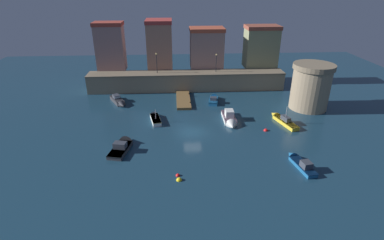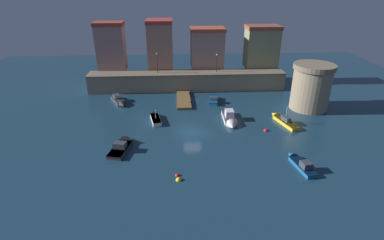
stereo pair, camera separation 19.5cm
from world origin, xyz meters
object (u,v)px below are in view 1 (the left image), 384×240
at_px(fortress_tower, 311,86).
at_px(moored_boat_2, 118,101).
at_px(moored_boat_3, 282,120).
at_px(mooring_buoy_2, 178,176).
at_px(mooring_buoy_1, 266,131).
at_px(moored_boat_4, 300,162).
at_px(mooring_buoy_0, 179,180).
at_px(moored_boat_1, 214,99).
at_px(moored_boat_6, 155,118).
at_px(quay_lamp_0, 157,60).
at_px(moored_boat_0, 230,119).
at_px(moored_boat_5, 123,145).
at_px(quay_lamp_1, 216,60).

distance_m(fortress_tower, moored_boat_2, 32.48).
distance_m(moored_boat_3, mooring_buoy_2, 20.57).
height_order(moored_boat_2, mooring_buoy_1, moored_boat_2).
bearing_deg(moored_boat_2, moored_boat_3, 43.19).
xyz_separation_m(moored_boat_4, mooring_buoy_2, (-14.18, -1.21, -0.37)).
bearing_deg(moored_boat_4, mooring_buoy_0, 88.59).
xyz_separation_m(moored_boat_1, moored_boat_6, (-10.03, -7.21, -0.06)).
relative_size(quay_lamp_0, mooring_buoy_0, 6.06).
xyz_separation_m(moored_boat_0, mooring_buoy_1, (4.63, -3.14, -0.46)).
xyz_separation_m(moored_boat_5, mooring_buoy_1, (19.65, 3.54, -0.34)).
bearing_deg(fortress_tower, mooring_buoy_0, -139.44).
xyz_separation_m(moored_boat_1, moored_boat_5, (-13.67, -15.47, -0.04)).
bearing_deg(moored_boat_1, moored_boat_4, -149.75).
height_order(moored_boat_3, moored_boat_5, moored_boat_3).
distance_m(moored_boat_4, mooring_buoy_2, 14.24).
bearing_deg(moored_boat_6, moored_boat_1, -65.26).
distance_m(moored_boat_0, moored_boat_1, 8.90).
relative_size(moored_boat_3, mooring_buoy_1, 10.61).
bearing_deg(fortress_tower, moored_boat_0, -161.26).
bearing_deg(moored_boat_1, mooring_buoy_0, 174.49).
bearing_deg(moored_boat_2, moored_boat_0, 36.76).
distance_m(moored_boat_1, mooring_buoy_1, 13.36).
height_order(moored_boat_0, moored_boat_2, moored_boat_0).
distance_m(moored_boat_5, mooring_buoy_0, 10.21).
distance_m(moored_boat_4, moored_boat_6, 22.12).
height_order(moored_boat_1, moored_boat_6, moored_boat_6).
xyz_separation_m(quay_lamp_1, mooring_buoy_0, (-7.84, -29.43, -5.79)).
relative_size(moored_boat_2, moored_boat_5, 0.95).
xyz_separation_m(fortress_tower, moored_boat_4, (-7.96, -16.80, -3.45)).
bearing_deg(moored_boat_0, mooring_buoy_1, 56.66).
bearing_deg(mooring_buoy_0, mooring_buoy_1, 40.89).
distance_m(quay_lamp_1, moored_boat_4, 28.60).
relative_size(fortress_tower, moored_boat_5, 1.31).
relative_size(fortress_tower, mooring_buoy_1, 12.34).
bearing_deg(moored_boat_0, mooring_buoy_0, -28.84).
height_order(moored_boat_5, mooring_buoy_2, moored_boat_5).
bearing_deg(moored_boat_5, moored_boat_1, -28.93).
relative_size(moored_boat_0, mooring_buoy_1, 9.72).
bearing_deg(mooring_buoy_0, moored_boat_3, 40.67).
bearing_deg(moored_boat_6, quay_lamp_0, -10.64).
height_order(quay_lamp_1, mooring_buoy_0, quay_lamp_1).
relative_size(quay_lamp_0, moored_boat_3, 0.58).
relative_size(moored_boat_1, mooring_buoy_1, 7.72).
bearing_deg(mooring_buoy_2, moored_boat_4, 4.86).
xyz_separation_m(moored_boat_5, mooring_buoy_2, (6.88, -6.58, -0.34)).
bearing_deg(mooring_buoy_0, quay_lamp_1, 75.09).
relative_size(moored_boat_0, moored_boat_6, 1.19).
bearing_deg(mooring_buoy_1, moored_boat_5, -169.80).
height_order(moored_boat_1, mooring_buoy_1, moored_boat_1).
bearing_deg(mooring_buoy_0, moored_boat_4, 8.28).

